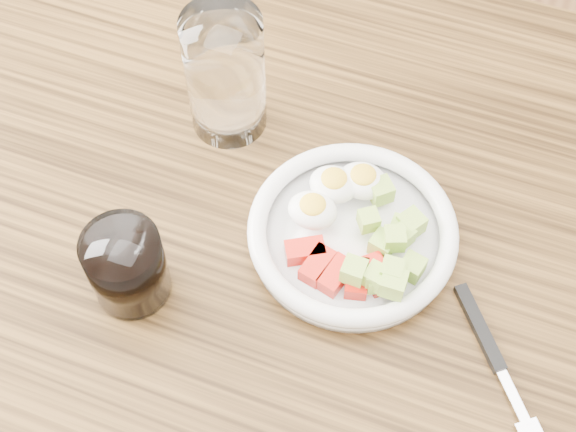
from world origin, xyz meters
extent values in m
cube|color=brown|center=(-0.65, 0.35, 0.36)|extent=(0.07, 0.07, 0.73)
cube|color=brown|center=(0.00, 0.00, 0.75)|extent=(1.50, 0.90, 0.04)
cylinder|color=white|center=(0.06, 0.02, 0.78)|extent=(0.21, 0.21, 0.01)
torus|color=white|center=(0.06, 0.02, 0.79)|extent=(0.22, 0.22, 0.02)
cube|color=red|center=(0.02, -0.02, 0.79)|extent=(0.05, 0.04, 0.02)
cube|color=red|center=(0.04, -0.03, 0.79)|extent=(0.03, 0.04, 0.02)
cube|color=red|center=(0.06, -0.03, 0.79)|extent=(0.03, 0.05, 0.02)
cube|color=red|center=(0.08, -0.03, 0.79)|extent=(0.03, 0.05, 0.02)
cube|color=red|center=(0.10, -0.02, 0.79)|extent=(0.04, 0.05, 0.02)
ellipsoid|color=white|center=(0.02, 0.06, 0.80)|extent=(0.05, 0.05, 0.03)
ellipsoid|color=yellow|center=(0.02, 0.06, 0.81)|extent=(0.03, 0.03, 0.01)
ellipsoid|color=white|center=(0.05, 0.08, 0.80)|extent=(0.05, 0.05, 0.03)
ellipsoid|color=yellow|center=(0.05, 0.08, 0.81)|extent=(0.03, 0.03, 0.01)
ellipsoid|color=white|center=(0.01, 0.02, 0.80)|extent=(0.05, 0.05, 0.03)
ellipsoid|color=yellow|center=(0.01, 0.02, 0.81)|extent=(0.03, 0.03, 0.01)
cube|color=#ADCE4F|center=(0.12, -0.03, 0.81)|extent=(0.03, 0.03, 0.02)
cube|color=#ADCE4F|center=(0.07, 0.07, 0.80)|extent=(0.03, 0.03, 0.02)
cube|color=#ADCE4F|center=(0.09, 0.02, 0.79)|extent=(0.03, 0.03, 0.02)
cube|color=#ADCE4F|center=(0.11, -0.02, 0.81)|extent=(0.02, 0.02, 0.02)
cube|color=#ADCE4F|center=(0.11, -0.02, 0.79)|extent=(0.03, 0.03, 0.02)
cube|color=#ADCE4F|center=(0.10, -0.03, 0.81)|extent=(0.02, 0.02, 0.02)
cube|color=#ADCE4F|center=(0.11, -0.02, 0.80)|extent=(0.03, 0.03, 0.02)
cube|color=#ADCE4F|center=(0.13, 0.00, 0.79)|extent=(0.03, 0.03, 0.02)
cube|color=#ADCE4F|center=(0.11, 0.03, 0.80)|extent=(0.03, 0.03, 0.02)
cube|color=#ADCE4F|center=(0.10, 0.04, 0.80)|extent=(0.02, 0.02, 0.02)
cube|color=#ADCE4F|center=(0.08, -0.03, 0.81)|extent=(0.02, 0.02, 0.02)
cube|color=#ADCE4F|center=(0.07, 0.03, 0.81)|extent=(0.03, 0.03, 0.02)
cube|color=#ADCE4F|center=(0.10, -0.03, 0.81)|extent=(0.03, 0.03, 0.02)
cube|color=#ADCE4F|center=(0.10, 0.02, 0.81)|extent=(0.03, 0.03, 0.02)
cube|color=#ADCE4F|center=(0.11, 0.05, 0.80)|extent=(0.03, 0.03, 0.02)
cube|color=#ADCE4F|center=(0.09, 0.01, 0.80)|extent=(0.03, 0.03, 0.02)
cube|color=#ADCE4F|center=(0.10, -0.03, 0.80)|extent=(0.03, 0.03, 0.02)
cube|color=black|center=(0.21, -0.03, 0.77)|extent=(0.07, 0.08, 0.01)
cube|color=silver|center=(0.26, -0.09, 0.77)|extent=(0.04, 0.05, 0.00)
cube|color=silver|center=(0.28, -0.12, 0.77)|extent=(0.03, 0.03, 0.00)
cylinder|color=white|center=(-0.13, 0.13, 0.85)|extent=(0.09, 0.09, 0.16)
cylinder|color=white|center=(-0.14, -0.11, 0.82)|extent=(0.08, 0.08, 0.09)
cylinder|color=black|center=(-0.14, -0.11, 0.81)|extent=(0.07, 0.07, 0.08)
camera|label=1|loc=(0.14, -0.40, 1.52)|focal=50.00mm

